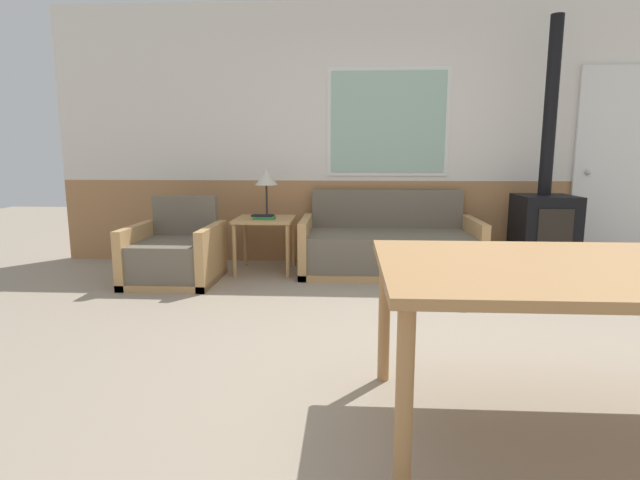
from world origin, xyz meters
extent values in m
plane|color=gray|center=(0.00, 0.00, 0.00)|extent=(16.00, 16.00, 0.00)
cube|color=#AD7A4C|center=(0.00, 2.63, 0.44)|extent=(7.20, 0.06, 0.89)
cube|color=silver|center=(0.00, 2.63, 1.79)|extent=(7.20, 0.06, 1.81)
cube|color=white|center=(-0.07, 2.59, 1.49)|extent=(1.26, 0.01, 1.11)
cube|color=#99BCA8|center=(-0.07, 2.58, 1.49)|extent=(1.18, 0.02, 1.03)
cube|color=tan|center=(-0.07, 2.11, 0.03)|extent=(1.72, 0.87, 0.06)
cube|color=#6B6051|center=(-0.07, 2.09, 0.23)|extent=(1.56, 0.79, 0.34)
cube|color=#6B6051|center=(-0.07, 2.49, 0.60)|extent=(1.56, 0.10, 0.39)
cube|color=tan|center=(-0.89, 2.11, 0.27)|extent=(0.08, 0.87, 0.54)
cube|color=tan|center=(0.76, 2.11, 0.27)|extent=(0.08, 0.87, 0.54)
cube|color=tan|center=(-2.06, 1.65, 0.03)|extent=(0.78, 0.81, 0.06)
cube|color=#6B6051|center=(-2.06, 1.63, 0.22)|extent=(0.62, 0.73, 0.32)
cube|color=#6B6051|center=(-2.06, 2.01, 0.57)|extent=(0.62, 0.10, 0.38)
cube|color=tan|center=(-2.41, 1.65, 0.26)|extent=(0.08, 0.81, 0.52)
cube|color=tan|center=(-1.71, 1.65, 0.26)|extent=(0.08, 0.81, 0.52)
cube|color=tan|center=(-1.30, 2.13, 0.52)|extent=(0.57, 0.57, 0.03)
cylinder|color=tan|center=(-1.56, 1.87, 0.25)|extent=(0.04, 0.04, 0.51)
cylinder|color=tan|center=(-1.04, 1.87, 0.25)|extent=(0.04, 0.04, 0.51)
cylinder|color=tan|center=(-1.56, 2.38, 0.25)|extent=(0.04, 0.04, 0.51)
cylinder|color=tan|center=(-1.04, 2.38, 0.25)|extent=(0.04, 0.04, 0.51)
cylinder|color=#262628|center=(-1.29, 2.23, 0.55)|extent=(0.14, 0.14, 0.02)
cylinder|color=#262628|center=(-1.29, 2.23, 0.71)|extent=(0.02, 0.02, 0.30)
cone|color=beige|center=(-1.29, 2.23, 0.94)|extent=(0.22, 0.22, 0.16)
cube|color=#2D7F3D|center=(-1.29, 2.03, 0.55)|extent=(0.21, 0.13, 0.03)
cube|color=black|center=(-1.30, 2.03, 0.57)|extent=(0.21, 0.11, 0.02)
cube|color=#B27F4C|center=(0.48, -0.75, 0.71)|extent=(1.63, 1.05, 0.04)
cylinder|color=#B27F4C|center=(-0.28, -1.22, 0.35)|extent=(0.06, 0.06, 0.69)
cylinder|color=#B27F4C|center=(-0.28, -0.29, 0.35)|extent=(0.06, 0.06, 0.69)
cylinder|color=black|center=(1.20, 1.89, 0.05)|extent=(0.04, 0.04, 0.10)
cylinder|color=black|center=(1.62, 1.89, 0.05)|extent=(0.04, 0.04, 0.10)
cylinder|color=black|center=(1.20, 2.32, 0.05)|extent=(0.04, 0.04, 0.10)
cylinder|color=black|center=(1.62, 2.32, 0.05)|extent=(0.04, 0.04, 0.10)
cube|color=black|center=(1.41, 2.10, 0.44)|extent=(0.52, 0.53, 0.68)
cube|color=black|center=(1.41, 1.83, 0.44)|extent=(0.31, 0.01, 0.47)
cylinder|color=black|center=(1.41, 2.16, 1.60)|extent=(0.12, 0.12, 1.64)
cube|color=white|center=(2.29, 2.58, 1.02)|extent=(0.89, 0.04, 2.04)
sphere|color=silver|center=(1.98, 2.54, 0.98)|extent=(0.06, 0.06, 0.06)
camera|label=1|loc=(-0.47, -2.76, 1.17)|focal=28.00mm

